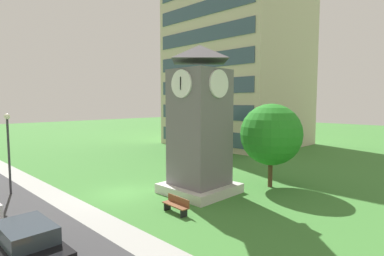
# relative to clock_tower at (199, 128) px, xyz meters

# --- Properties ---
(ground_plane) EXTENTS (160.00, 160.00, 0.00)m
(ground_plane) POSITION_rel_clock_tower_xyz_m (-3.36, -3.79, -4.31)
(ground_plane) COLOR #3D7A33
(kerb_strip) EXTENTS (120.00, 1.60, 0.01)m
(kerb_strip) POSITION_rel_clock_tower_xyz_m (-3.36, -7.12, -4.31)
(kerb_strip) COLOR #9E9E99
(kerb_strip) RESTS_ON ground
(office_building) EXTENTS (16.68, 15.16, 28.80)m
(office_building) POSITION_rel_clock_tower_xyz_m (-12.65, 21.57, 10.09)
(office_building) COLOR beige
(office_building) RESTS_ON ground
(clock_tower) EXTENTS (4.24, 4.24, 9.70)m
(clock_tower) POSITION_rel_clock_tower_xyz_m (0.00, 0.00, 0.00)
(clock_tower) COLOR slate
(clock_tower) RESTS_ON ground
(park_bench) EXTENTS (1.83, 0.61, 0.88)m
(park_bench) POSITION_rel_clock_tower_xyz_m (1.71, -3.66, -3.85)
(park_bench) COLOR brown
(park_bench) RESTS_ON ground
(street_lamp) EXTENTS (0.36, 0.36, 5.29)m
(street_lamp) POSITION_rel_clock_tower_xyz_m (-8.64, -8.96, -0.99)
(street_lamp) COLOR #333338
(street_lamp) RESTS_ON ground
(tree_by_building) EXTENTS (4.34, 4.34, 5.94)m
(tree_by_building) POSITION_rel_clock_tower_xyz_m (2.64, 4.56, -0.55)
(tree_by_building) COLOR #513823
(tree_by_building) RESTS_ON ground
(tree_near_tower) EXTENTS (3.79, 3.79, 5.50)m
(tree_near_tower) POSITION_rel_clock_tower_xyz_m (-9.48, 8.57, -0.72)
(tree_near_tower) COLOR #513823
(tree_near_tower) RESTS_ON ground
(parked_car_black) EXTENTS (4.74, 1.96, 1.69)m
(parked_car_black) POSITION_rel_clock_tower_xyz_m (1.85, -11.21, -3.45)
(parked_car_black) COLOR black
(parked_car_black) RESTS_ON ground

